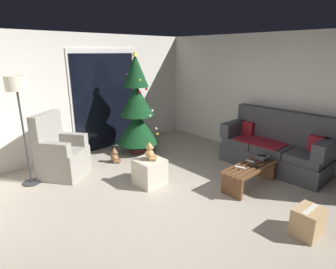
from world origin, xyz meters
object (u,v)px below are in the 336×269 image
object	(u,v)px
christmas_tree	(137,110)
teddy_bear_chestnut_by_tree	(115,157)
coffee_table	(250,173)
remote_black	(254,166)
cell_phone	(262,155)
armchair	(60,154)
teddy_bear_honey	(150,153)
floor_lamp	(18,94)
ottoman	(150,172)
cardboard_box_taped_mid_floor	(308,222)
remote_silver	(250,161)
remote_white	(240,168)
couch	(275,148)
book_stack	(262,157)

from	to	relation	value
christmas_tree	teddy_bear_chestnut_by_tree	bearing A→B (deg)	-165.76
coffee_table	remote_black	world-z (taller)	remote_black
cell_phone	armchair	distance (m)	3.51
christmas_tree	teddy_bear_honey	xyz separation A→B (m)	(-0.76, -1.38, -0.40)
teddy_bear_honey	cell_phone	bearing A→B (deg)	-37.25
floor_lamp	ottoman	xyz separation A→B (m)	(1.47, -1.36, -1.29)
teddy_bear_chestnut_by_tree	remote_black	bearing A→B (deg)	-66.26
cardboard_box_taped_mid_floor	ottoman	bearing A→B (deg)	103.38
coffee_table	teddy_bear_honey	bearing A→B (deg)	133.88
cell_phone	teddy_bear_chestnut_by_tree	size ratio (longest dim) A/B	0.50
floor_lamp	coffee_table	bearing A→B (deg)	-44.30
remote_silver	teddy_bear_chestnut_by_tree	size ratio (longest dim) A/B	0.55
remote_silver	remote_white	bearing A→B (deg)	4.29
couch	floor_lamp	world-z (taller)	floor_lamp
book_stack	armchair	bearing A→B (deg)	134.89
remote_white	ottoman	xyz separation A→B (m)	(-0.93, 1.13, -0.16)
remote_silver	cardboard_box_taped_mid_floor	size ratio (longest dim) A/B	0.41
book_stack	teddy_bear_honey	distance (m)	1.91
floor_lamp	teddy_bear_chestnut_by_tree	xyz separation A→B (m)	(1.54, -0.17, -1.38)
ottoman	remote_white	bearing A→B (deg)	-50.64
ottoman	teddy_bear_honey	world-z (taller)	teddy_bear_honey
cardboard_box_taped_mid_floor	remote_white	bearing A→B (deg)	72.86
floor_lamp	cardboard_box_taped_mid_floor	xyz separation A→B (m)	(2.03, -3.69, -1.33)
couch	armchair	xyz separation A→B (m)	(-3.12, 2.40, 0.00)
couch	teddy_bear_chestnut_by_tree	world-z (taller)	couch
remote_silver	christmas_tree	size ratio (longest dim) A/B	0.07
cell_phone	christmas_tree	xyz separation A→B (m)	(-0.75, 2.53, 0.51)
remote_silver	floor_lamp	size ratio (longest dim) A/B	0.09
couch	cardboard_box_taped_mid_floor	bearing A→B (deg)	-142.22
couch	ottoman	bearing A→B (deg)	153.58
remote_silver	armchair	world-z (taller)	armchair
armchair	remote_black	bearing A→B (deg)	-50.85
couch	cell_phone	xyz separation A→B (m)	(-0.65, -0.08, 0.04)
cardboard_box_taped_mid_floor	christmas_tree	bearing A→B (deg)	86.65
couch	coffee_table	size ratio (longest dim) A/B	1.76
remote_black	remote_silver	world-z (taller)	same
ottoman	teddy_bear_chestnut_by_tree	bearing A→B (deg)	86.85
couch	christmas_tree	size ratio (longest dim) A/B	0.90
floor_lamp	teddy_bear_honey	bearing A→B (deg)	-42.83
coffee_table	christmas_tree	world-z (taller)	christmas_tree
coffee_table	teddy_bear_chestnut_by_tree	world-z (taller)	coffee_table
christmas_tree	floor_lamp	bearing A→B (deg)	-179.79
remote_white	cardboard_box_taped_mid_floor	distance (m)	1.28
remote_white	ottoman	size ratio (longest dim) A/B	0.35
coffee_table	ottoman	size ratio (longest dim) A/B	2.50
book_stack	cardboard_box_taped_mid_floor	size ratio (longest dim) A/B	0.67
coffee_table	remote_black	bearing A→B (deg)	-94.92
remote_silver	floor_lamp	world-z (taller)	floor_lamp
couch	book_stack	size ratio (longest dim) A/B	7.62
coffee_table	cardboard_box_taped_mid_floor	distance (m)	1.29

